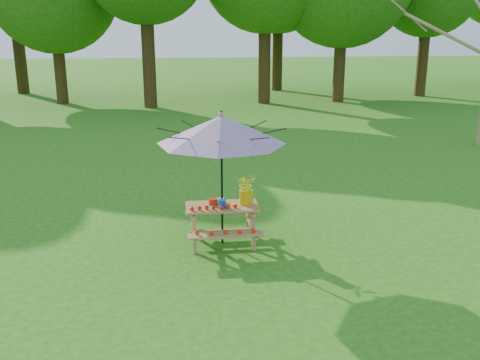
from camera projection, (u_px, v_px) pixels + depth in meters
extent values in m
cube|color=#A9874C|center=(222.00, 207.00, 8.87)|extent=(1.20, 0.62, 0.04)
cube|color=#A9874C|center=(226.00, 235.00, 8.43)|extent=(1.20, 0.22, 0.04)
cube|color=#A9874C|center=(219.00, 212.00, 9.48)|extent=(1.20, 0.22, 0.04)
cylinder|color=black|center=(222.00, 179.00, 8.74)|extent=(0.04, 0.04, 2.25)
cone|color=teal|center=(221.00, 129.00, 8.51)|extent=(2.38, 2.38, 0.45)
sphere|color=teal|center=(221.00, 114.00, 8.44)|extent=(0.08, 0.08, 0.08)
cube|color=red|center=(213.00, 201.00, 8.92)|extent=(0.14, 0.12, 0.10)
cylinder|color=#1647B6|center=(222.00, 204.00, 8.76)|extent=(0.13, 0.13, 0.13)
cube|color=white|center=(221.00, 201.00, 8.99)|extent=(0.13, 0.13, 0.07)
cylinder|color=gold|center=(246.00, 197.00, 8.91)|extent=(0.24, 0.24, 0.24)
imported|color=yellow|center=(246.00, 184.00, 8.85)|extent=(0.36, 0.33, 0.35)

